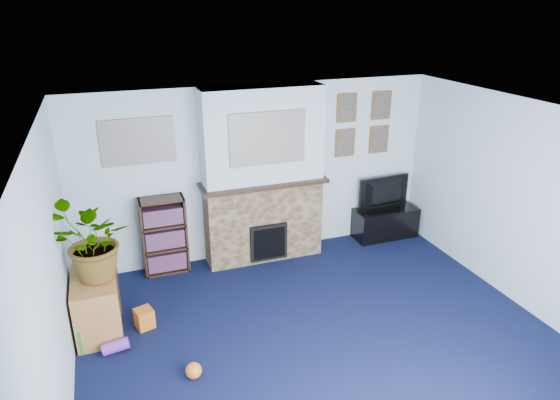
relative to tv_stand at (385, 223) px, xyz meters
name	(u,v)px	position (x,y,z in m)	size (l,w,h in m)	color
floor	(324,342)	(-1.95, -2.03, -0.22)	(5.00, 4.50, 0.01)	black
ceiling	(332,120)	(-1.95, -2.03, 2.17)	(5.00, 4.50, 0.01)	white
wall_back	(258,172)	(-1.95, 0.22, 0.97)	(5.00, 0.04, 2.40)	silver
wall_left	(51,288)	(-4.45, -2.03, 0.97)	(0.04, 4.50, 2.40)	silver
wall_right	(527,208)	(0.55, -2.03, 0.97)	(0.04, 4.50, 2.40)	silver
chimney_breast	(263,178)	(-1.95, 0.02, 0.96)	(1.72, 0.50, 2.40)	brown
collage_main	(268,138)	(-1.95, -0.19, 1.56)	(1.00, 0.03, 0.68)	gray
collage_left	(138,142)	(-3.50, 0.21, 1.55)	(0.90, 0.03, 0.58)	gray
portrait_tl	(347,108)	(-0.65, 0.20, 1.77)	(0.30, 0.03, 0.40)	brown
portrait_tr	(381,105)	(-0.10, 0.20, 1.77)	(0.30, 0.03, 0.40)	brown
portrait_bl	(345,143)	(-0.65, 0.20, 1.27)	(0.30, 0.03, 0.40)	brown
portrait_br	(379,139)	(-0.10, 0.20, 1.27)	(0.30, 0.03, 0.40)	brown
tv_stand	(385,223)	(0.00, 0.00, 0.00)	(0.97, 0.41, 0.46)	black
television	(387,194)	(0.00, 0.02, 0.47)	(0.84, 0.11, 0.48)	black
bookshelf	(164,237)	(-3.31, 0.08, 0.28)	(0.58, 0.28, 1.05)	black
sideboard	(96,301)	(-4.19, -0.97, 0.12)	(0.46, 0.83, 0.64)	#B17039
potted_plant	(92,243)	(-4.14, -1.02, 0.85)	(0.78, 0.68, 0.87)	#26661E
mantel_clock	(259,177)	(-2.02, -0.03, 1.00)	(0.11, 0.06, 0.15)	gold
mantel_candle	(282,173)	(-1.69, -0.03, 1.01)	(0.06, 0.06, 0.18)	#B2BFC6
mantel_teddy	(223,182)	(-2.52, -0.03, 0.99)	(0.14, 0.14, 0.14)	gray
mantel_can	(312,171)	(-1.25, -0.03, 0.99)	(0.06, 0.06, 0.11)	orange
green_crate	(94,331)	(-4.25, -1.21, -0.08)	(0.36, 0.29, 0.29)	#198C26
toy_ball	(194,370)	(-3.36, -2.10, -0.13)	(0.16, 0.16, 0.16)	orange
toy_block	(144,318)	(-3.72, -1.11, -0.11)	(0.18, 0.18, 0.22)	orange
toy_tube	(116,346)	(-4.05, -1.45, -0.15)	(0.12, 0.12, 0.27)	purple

